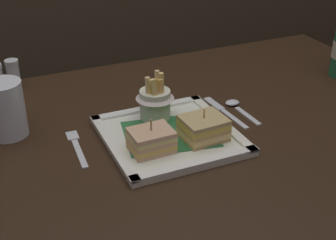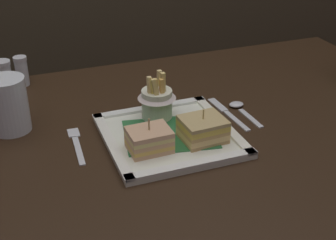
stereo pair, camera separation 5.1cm
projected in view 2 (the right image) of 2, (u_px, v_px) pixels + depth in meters
name	position (u px, v px, depth m)	size (l,w,h in m)	color
dining_table	(167.00, 168.00, 1.05)	(1.39, 0.86, 0.72)	black
square_plate	(169.00, 136.00, 1.00)	(0.27, 0.27, 0.02)	white
sandwich_half_left	(149.00, 140.00, 0.93)	(0.08, 0.07, 0.07)	tan
sandwich_half_right	(203.00, 129.00, 0.97)	(0.09, 0.08, 0.07)	tan
fries_cup	(156.00, 99.00, 1.04)	(0.08, 0.08, 0.11)	silver
water_glass	(9.00, 108.00, 1.01)	(0.08, 0.08, 0.12)	silver
fork	(76.00, 143.00, 0.98)	(0.03, 0.14, 0.00)	silver
knife	(226.00, 112.00, 1.10)	(0.02, 0.17, 0.00)	silver
spoon	(240.00, 108.00, 1.11)	(0.03, 0.12, 0.01)	silver
salt_shaker	(4.00, 76.00, 1.21)	(0.04, 0.04, 0.07)	silver
pepper_shaker	(22.00, 73.00, 1.22)	(0.03, 0.03, 0.08)	silver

